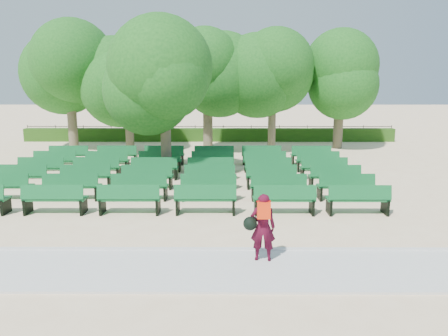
% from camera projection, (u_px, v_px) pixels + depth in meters
% --- Properties ---
extents(ground, '(120.00, 120.00, 0.00)m').
position_uv_depth(ground, '(196.00, 190.00, 17.17)').
color(ground, beige).
extents(paving, '(30.00, 2.20, 0.06)m').
position_uv_depth(paving, '(174.00, 270.00, 9.91)').
color(paving, silver).
rests_on(paving, ground).
extents(curb, '(30.00, 0.12, 0.10)m').
position_uv_depth(curb, '(179.00, 250.00, 11.04)').
color(curb, silver).
rests_on(curb, ground).
extents(hedge, '(26.00, 0.70, 0.90)m').
position_uv_depth(hedge, '(209.00, 135.00, 30.80)').
color(hedge, '#254E14').
rests_on(hedge, ground).
extents(fence, '(26.00, 0.10, 1.02)m').
position_uv_depth(fence, '(209.00, 140.00, 31.28)').
color(fence, black).
rests_on(fence, ground).
extents(tree_line, '(21.80, 6.80, 7.04)m').
position_uv_depth(tree_line, '(207.00, 150.00, 26.97)').
color(tree_line, '#1E611B').
rests_on(tree_line, ground).
extents(bench_array, '(2.03, 0.78, 1.26)m').
position_uv_depth(bench_array, '(182.00, 181.00, 18.29)').
color(bench_array, '#105E2A').
rests_on(bench_array, ground).
extents(tree_among, '(4.47, 4.47, 6.07)m').
position_uv_depth(tree_among, '(164.00, 85.00, 18.65)').
color(tree_among, brown).
rests_on(tree_among, ground).
extents(person, '(0.78, 0.48, 1.63)m').
position_uv_depth(person, '(262.00, 226.00, 10.22)').
color(person, '#41091B').
rests_on(person, ground).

